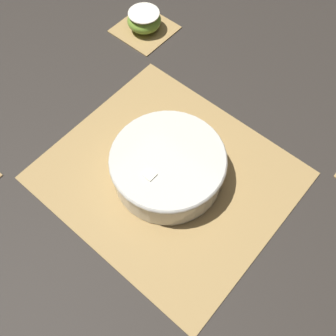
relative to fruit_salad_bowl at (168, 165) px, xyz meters
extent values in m
plane|color=#2D2823|center=(0.00, 0.00, -0.05)|extent=(6.00, 6.00, 0.00)
cube|color=#A8844C|center=(0.00, 0.00, -0.04)|extent=(0.49, 0.44, 0.01)
cube|color=brown|center=(-0.18, 0.00, -0.04)|extent=(0.01, 0.43, 0.00)
cube|color=brown|center=(-0.11, 0.00, -0.04)|extent=(0.01, 0.43, 0.00)
cube|color=brown|center=(-0.04, 0.00, -0.04)|extent=(0.01, 0.43, 0.00)
cube|color=brown|center=(0.03, 0.00, -0.04)|extent=(0.01, 0.43, 0.00)
cube|color=brown|center=(0.10, 0.00, -0.04)|extent=(0.01, 0.43, 0.00)
cube|color=brown|center=(0.17, 0.00, -0.04)|extent=(0.01, 0.43, 0.00)
cube|color=#A8844C|center=(-0.34, 0.30, -0.04)|extent=(0.14, 0.14, 0.01)
cube|color=brown|center=(-0.37, 0.30, -0.04)|extent=(0.00, 0.14, 0.00)
cube|color=brown|center=(-0.32, 0.30, -0.04)|extent=(0.00, 0.14, 0.00)
cylinder|color=silver|center=(0.00, 0.00, 0.00)|extent=(0.23, 0.23, 0.07)
torus|color=silver|center=(0.00, 0.00, 0.03)|extent=(0.24, 0.24, 0.01)
cylinder|color=#F4EABC|center=(0.06, 0.06, 0.01)|extent=(0.03, 0.03, 0.01)
cylinder|color=#F4EABC|center=(-0.06, -0.06, 0.00)|extent=(0.03, 0.03, 0.01)
cylinder|color=#F4EABC|center=(0.01, 0.04, 0.00)|extent=(0.02, 0.02, 0.01)
cylinder|color=#F4EABC|center=(-0.01, 0.04, -0.01)|extent=(0.03, 0.03, 0.01)
cylinder|color=#F4EABC|center=(-0.09, 0.03, -0.02)|extent=(0.03, 0.03, 0.01)
cylinder|color=#F4EABC|center=(0.07, 0.04, 0.03)|extent=(0.02, 0.02, 0.01)
cylinder|color=#F4EABC|center=(0.02, -0.06, 0.00)|extent=(0.03, 0.03, 0.01)
cylinder|color=#F4EABC|center=(0.05, 0.03, 0.03)|extent=(0.03, 0.03, 0.01)
cylinder|color=#F4EABC|center=(0.05, -0.08, 0.02)|extent=(0.02, 0.02, 0.01)
cylinder|color=#F4EABC|center=(-0.06, 0.02, 0.00)|extent=(0.03, 0.03, 0.01)
cube|color=white|center=(0.09, -0.03, 0.01)|extent=(0.02, 0.02, 0.02)
cube|color=white|center=(-0.02, -0.04, -0.02)|extent=(0.03, 0.03, 0.03)
cube|color=white|center=(0.00, -0.05, 0.02)|extent=(0.02, 0.02, 0.02)
cube|color=white|center=(0.03, -0.03, -0.01)|extent=(0.03, 0.03, 0.03)
cube|color=white|center=(0.02, 0.05, -0.03)|extent=(0.03, 0.03, 0.03)
cube|color=white|center=(0.02, 0.01, -0.03)|extent=(0.03, 0.03, 0.03)
ellipsoid|color=orange|center=(0.02, 0.07, 0.02)|extent=(0.03, 0.02, 0.02)
ellipsoid|color=orange|center=(0.09, 0.03, -0.01)|extent=(0.03, 0.02, 0.01)
ellipsoid|color=orange|center=(-0.05, 0.07, -0.02)|extent=(0.04, 0.02, 0.02)
ellipsoid|color=orange|center=(0.06, -0.05, -0.01)|extent=(0.03, 0.02, 0.01)
ellipsoid|color=#B2231E|center=(0.06, 0.02, -0.02)|extent=(0.03, 0.02, 0.01)
ellipsoid|color=orange|center=(-0.05, -0.03, -0.02)|extent=(0.03, 0.02, 0.02)
ellipsoid|color=#7FAD38|center=(-0.34, 0.30, -0.02)|extent=(0.09, 0.09, 0.05)
cylinder|color=white|center=(-0.34, 0.30, 0.01)|extent=(0.08, 0.08, 0.00)
camera|label=1|loc=(0.26, -0.30, 0.70)|focal=42.00mm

